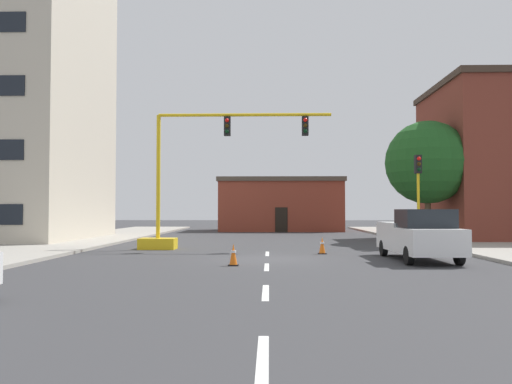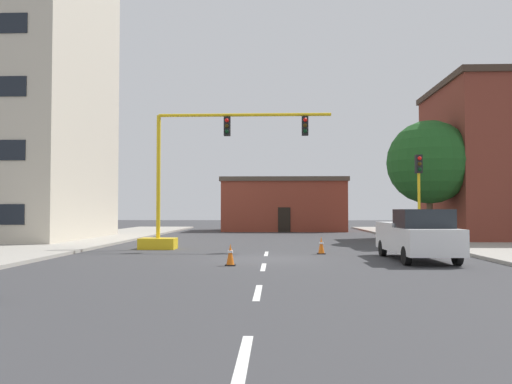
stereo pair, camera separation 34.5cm
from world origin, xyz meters
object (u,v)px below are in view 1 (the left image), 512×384
(tree_right_mid, at_px, (427,162))
(traffic_cone_roadside_b, at_px, (233,255))
(pickup_truck_white, at_px, (418,235))
(traffic_cone_roadside_a, at_px, (322,245))
(traffic_light_pole_right, at_px, (418,180))
(traffic_signal_gantry, at_px, (183,204))

(tree_right_mid, relative_size, traffic_cone_roadside_b, 9.55)
(pickup_truck_white, xyz_separation_m, traffic_cone_roadside_a, (-3.46, 2.86, -0.60))
(traffic_light_pole_right, relative_size, traffic_cone_roadside_a, 6.22)
(traffic_light_pole_right, height_order, traffic_cone_roadside_b, traffic_light_pole_right)
(tree_right_mid, bearing_deg, traffic_cone_roadside_b, -128.68)
(traffic_cone_roadside_a, bearing_deg, traffic_light_pole_right, 34.33)
(traffic_light_pole_right, xyz_separation_m, traffic_cone_roadside_a, (-5.32, -3.63, -3.15))
(traffic_light_pole_right, relative_size, pickup_truck_white, 0.88)
(tree_right_mid, distance_m, traffic_cone_roadside_a, 12.20)
(tree_right_mid, xyz_separation_m, pickup_truck_white, (-3.85, -11.53, -3.90))
(traffic_signal_gantry, distance_m, pickup_truck_white, 11.63)
(tree_right_mid, bearing_deg, pickup_truck_white, -108.48)
(traffic_cone_roadside_a, relative_size, traffic_cone_roadside_b, 0.99)
(traffic_light_pole_right, xyz_separation_m, pickup_truck_white, (-1.86, -6.49, -2.55))
(tree_right_mid, relative_size, traffic_cone_roadside_a, 9.61)
(traffic_cone_roadside_b, bearing_deg, tree_right_mid, 51.32)
(traffic_signal_gantry, relative_size, traffic_light_pole_right, 2.00)
(tree_right_mid, height_order, pickup_truck_white, tree_right_mid)
(traffic_signal_gantry, relative_size, tree_right_mid, 1.29)
(traffic_signal_gantry, xyz_separation_m, tree_right_mid, (14.00, 5.99, 2.60))
(traffic_signal_gantry, height_order, traffic_cone_roadside_b, traffic_signal_gantry)
(tree_right_mid, relative_size, pickup_truck_white, 1.36)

